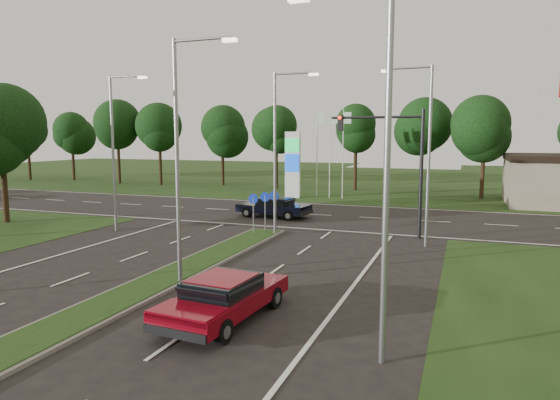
% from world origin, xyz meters
% --- Properties ---
extents(ground, '(160.00, 160.00, 0.00)m').
position_xyz_m(ground, '(0.00, 0.00, 0.00)').
color(ground, black).
rests_on(ground, ground).
extents(verge_far, '(160.00, 50.00, 0.02)m').
position_xyz_m(verge_far, '(0.00, 55.00, 0.00)').
color(verge_far, black).
rests_on(verge_far, ground).
extents(cross_road, '(160.00, 12.00, 0.02)m').
position_xyz_m(cross_road, '(0.00, 24.00, 0.00)').
color(cross_road, black).
rests_on(cross_road, ground).
extents(median_kerb, '(2.00, 26.00, 0.12)m').
position_xyz_m(median_kerb, '(0.00, 4.00, 0.06)').
color(median_kerb, slate).
rests_on(median_kerb, ground).
extents(streetlight_median_near, '(2.53, 0.22, 9.00)m').
position_xyz_m(streetlight_median_near, '(1.00, 6.00, 5.08)').
color(streetlight_median_near, gray).
rests_on(streetlight_median_near, ground).
extents(streetlight_median_far, '(2.53, 0.22, 9.00)m').
position_xyz_m(streetlight_median_far, '(1.00, 16.00, 5.08)').
color(streetlight_median_far, gray).
rests_on(streetlight_median_far, ground).
extents(streetlight_left_far, '(2.53, 0.22, 9.00)m').
position_xyz_m(streetlight_left_far, '(-8.30, 14.00, 5.08)').
color(streetlight_left_far, gray).
rests_on(streetlight_left_far, ground).
extents(streetlight_right_far, '(2.53, 0.22, 9.00)m').
position_xyz_m(streetlight_right_far, '(8.80, 16.00, 5.08)').
color(streetlight_right_far, gray).
rests_on(streetlight_right_far, ground).
extents(streetlight_right_near, '(2.53, 0.22, 9.00)m').
position_xyz_m(streetlight_right_near, '(8.80, 2.00, 5.08)').
color(streetlight_right_near, gray).
rests_on(streetlight_right_near, ground).
extents(traffic_signal, '(5.10, 0.42, 7.00)m').
position_xyz_m(traffic_signal, '(7.19, 18.00, 4.65)').
color(traffic_signal, black).
rests_on(traffic_signal, ground).
extents(median_signs, '(1.16, 1.76, 2.38)m').
position_xyz_m(median_signs, '(0.00, 16.40, 1.71)').
color(median_signs, gray).
rests_on(median_signs, ground).
extents(gas_pylon, '(5.80, 1.26, 8.00)m').
position_xyz_m(gas_pylon, '(-3.79, 33.05, 3.20)').
color(gas_pylon, silver).
rests_on(gas_pylon, ground).
extents(treeline_far, '(6.00, 6.00, 9.90)m').
position_xyz_m(treeline_far, '(0.10, 39.93, 6.83)').
color(treeline_far, black).
rests_on(treeline_far, ground).
extents(red_sedan, '(2.41, 5.08, 1.36)m').
position_xyz_m(red_sedan, '(4.05, 3.24, 0.73)').
color(red_sedan, maroon).
rests_on(red_sedan, ground).
extents(navy_sedan, '(5.14, 2.53, 1.36)m').
position_xyz_m(navy_sedan, '(-1.56, 21.96, 0.73)').
color(navy_sedan, black).
rests_on(navy_sedan, ground).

